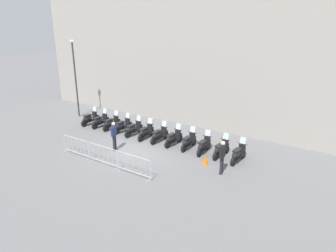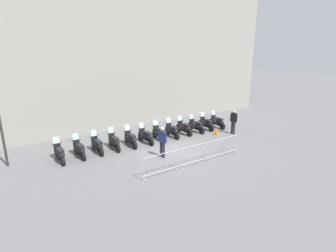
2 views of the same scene
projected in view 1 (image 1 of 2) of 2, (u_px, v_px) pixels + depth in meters
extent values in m
plane|color=slate|center=(131.00, 151.00, 17.46)|extent=(120.00, 120.00, 0.00)
cube|color=#9E998E|center=(194.00, 32.00, 20.97)|extent=(28.01, 2.50, 13.01)
cylinder|color=black|center=(97.00, 119.00, 22.54)|extent=(0.15, 0.48, 0.48)
cylinder|color=black|center=(84.00, 123.00, 21.55)|extent=(0.15, 0.48, 0.48)
cube|color=black|center=(91.00, 121.00, 22.03)|extent=(0.29, 0.87, 0.10)
ellipsoid|color=black|center=(87.00, 119.00, 21.73)|extent=(0.37, 0.84, 0.40)
cube|color=black|center=(87.00, 116.00, 21.68)|extent=(0.29, 0.60, 0.10)
cube|color=black|center=(95.00, 116.00, 22.29)|extent=(0.34, 0.14, 0.60)
cylinder|color=black|center=(94.00, 111.00, 22.18)|extent=(0.56, 0.04, 0.04)
cube|color=silver|center=(95.00, 109.00, 22.16)|extent=(0.32, 0.14, 0.35)
cube|color=black|center=(96.00, 116.00, 22.45)|extent=(0.20, 0.32, 0.06)
cylinder|color=black|center=(107.00, 121.00, 22.02)|extent=(0.16, 0.48, 0.48)
cylinder|color=black|center=(95.00, 126.00, 21.03)|extent=(0.16, 0.48, 0.48)
cube|color=black|center=(101.00, 123.00, 21.51)|extent=(0.31, 0.88, 0.10)
ellipsoid|color=black|center=(98.00, 121.00, 21.21)|extent=(0.39, 0.85, 0.40)
cube|color=black|center=(98.00, 118.00, 21.16)|extent=(0.30, 0.61, 0.10)
cube|color=black|center=(105.00, 118.00, 21.77)|extent=(0.34, 0.15, 0.60)
cylinder|color=black|center=(105.00, 114.00, 21.67)|extent=(0.56, 0.05, 0.04)
cube|color=silver|center=(105.00, 111.00, 21.65)|extent=(0.32, 0.15, 0.35)
cube|color=black|center=(107.00, 118.00, 21.94)|extent=(0.21, 0.33, 0.06)
cylinder|color=black|center=(118.00, 124.00, 21.52)|extent=(0.14, 0.48, 0.48)
cylinder|color=black|center=(106.00, 128.00, 20.54)|extent=(0.14, 0.48, 0.48)
cube|color=black|center=(112.00, 125.00, 21.02)|extent=(0.28, 0.87, 0.10)
ellipsoid|color=black|center=(109.00, 123.00, 20.72)|extent=(0.36, 0.84, 0.40)
cube|color=black|center=(109.00, 120.00, 20.67)|extent=(0.28, 0.60, 0.10)
cube|color=black|center=(116.00, 120.00, 21.27)|extent=(0.34, 0.14, 0.60)
cylinder|color=black|center=(116.00, 116.00, 21.17)|extent=(0.56, 0.04, 0.04)
cube|color=silver|center=(116.00, 113.00, 21.15)|extent=(0.32, 0.14, 0.35)
cube|color=black|center=(118.00, 120.00, 21.43)|extent=(0.20, 0.32, 0.06)
cylinder|color=black|center=(130.00, 126.00, 20.96)|extent=(0.17, 0.49, 0.48)
cylinder|color=black|center=(117.00, 131.00, 20.02)|extent=(0.17, 0.49, 0.48)
cube|color=black|center=(123.00, 128.00, 20.48)|extent=(0.33, 0.88, 0.10)
ellipsoid|color=black|center=(120.00, 126.00, 20.19)|extent=(0.40, 0.86, 0.40)
cube|color=black|center=(120.00, 122.00, 20.14)|extent=(0.31, 0.61, 0.10)
cube|color=black|center=(128.00, 123.00, 20.72)|extent=(0.35, 0.16, 0.60)
cylinder|color=black|center=(127.00, 118.00, 20.62)|extent=(0.56, 0.07, 0.04)
cube|color=silver|center=(128.00, 115.00, 20.60)|extent=(0.33, 0.16, 0.35)
cube|color=black|center=(129.00, 123.00, 20.88)|extent=(0.22, 0.33, 0.06)
cylinder|color=black|center=(140.00, 129.00, 20.36)|extent=(0.17, 0.49, 0.48)
cylinder|color=black|center=(128.00, 134.00, 19.42)|extent=(0.17, 0.49, 0.48)
cube|color=black|center=(134.00, 131.00, 19.87)|extent=(0.33, 0.88, 0.10)
ellipsoid|color=black|center=(131.00, 129.00, 19.59)|extent=(0.41, 0.86, 0.40)
cube|color=black|center=(131.00, 126.00, 19.54)|extent=(0.31, 0.61, 0.10)
cube|color=black|center=(138.00, 126.00, 20.12)|extent=(0.35, 0.16, 0.60)
cylinder|color=black|center=(138.00, 121.00, 20.01)|extent=(0.56, 0.07, 0.04)
cube|color=silver|center=(139.00, 118.00, 19.99)|extent=(0.33, 0.16, 0.35)
cube|color=black|center=(140.00, 125.00, 20.27)|extent=(0.22, 0.33, 0.06)
cylinder|color=black|center=(152.00, 132.00, 19.82)|extent=(0.17, 0.49, 0.48)
cylinder|color=black|center=(141.00, 138.00, 18.81)|extent=(0.17, 0.49, 0.48)
cube|color=black|center=(146.00, 134.00, 19.30)|extent=(0.33, 0.88, 0.10)
ellipsoid|color=black|center=(144.00, 132.00, 18.99)|extent=(0.41, 0.86, 0.40)
cube|color=black|center=(144.00, 129.00, 18.95)|extent=(0.31, 0.61, 0.10)
cube|color=black|center=(150.00, 128.00, 19.57)|extent=(0.35, 0.16, 0.60)
cylinder|color=black|center=(150.00, 124.00, 19.46)|extent=(0.56, 0.07, 0.04)
cube|color=silver|center=(150.00, 121.00, 19.44)|extent=(0.33, 0.16, 0.35)
cube|color=black|center=(151.00, 128.00, 19.73)|extent=(0.22, 0.33, 0.06)
cylinder|color=black|center=(166.00, 135.00, 19.27)|extent=(0.16, 0.49, 0.48)
cylinder|color=black|center=(153.00, 141.00, 18.33)|extent=(0.16, 0.49, 0.48)
cube|color=black|center=(160.00, 137.00, 18.79)|extent=(0.32, 0.88, 0.10)
ellipsoid|color=black|center=(157.00, 135.00, 18.50)|extent=(0.40, 0.86, 0.40)
cube|color=black|center=(157.00, 132.00, 18.45)|extent=(0.31, 0.61, 0.10)
cube|color=black|center=(164.00, 131.00, 19.03)|extent=(0.35, 0.16, 0.60)
cylinder|color=black|center=(164.00, 127.00, 18.92)|extent=(0.56, 0.06, 0.04)
cube|color=silver|center=(164.00, 124.00, 18.90)|extent=(0.33, 0.15, 0.35)
cube|color=black|center=(166.00, 131.00, 19.18)|extent=(0.22, 0.33, 0.06)
cylinder|color=black|center=(180.00, 138.00, 18.74)|extent=(0.17, 0.49, 0.48)
cylinder|color=black|center=(168.00, 144.00, 17.80)|extent=(0.17, 0.49, 0.48)
cube|color=black|center=(174.00, 141.00, 18.26)|extent=(0.33, 0.88, 0.10)
ellipsoid|color=black|center=(171.00, 138.00, 17.97)|extent=(0.41, 0.86, 0.40)
cube|color=black|center=(171.00, 135.00, 17.92)|extent=(0.32, 0.62, 0.10)
cube|color=black|center=(178.00, 134.00, 18.50)|extent=(0.35, 0.16, 0.60)
cylinder|color=black|center=(178.00, 129.00, 18.39)|extent=(0.56, 0.07, 0.04)
cube|color=silver|center=(178.00, 126.00, 18.37)|extent=(0.33, 0.16, 0.35)
cube|color=black|center=(180.00, 134.00, 18.65)|extent=(0.22, 0.33, 0.06)
cylinder|color=black|center=(194.00, 141.00, 18.26)|extent=(0.16, 0.48, 0.48)
cylinder|color=black|center=(184.00, 148.00, 17.26)|extent=(0.16, 0.48, 0.48)
cube|color=black|center=(189.00, 144.00, 17.74)|extent=(0.31, 0.88, 0.10)
ellipsoid|color=black|center=(187.00, 142.00, 17.44)|extent=(0.39, 0.85, 0.40)
cube|color=black|center=(187.00, 138.00, 17.40)|extent=(0.30, 0.61, 0.10)
cube|color=black|center=(192.00, 138.00, 18.01)|extent=(0.34, 0.15, 0.60)
cylinder|color=black|center=(192.00, 132.00, 17.90)|extent=(0.56, 0.05, 0.04)
cube|color=silver|center=(193.00, 129.00, 17.88)|extent=(0.32, 0.15, 0.35)
cube|color=black|center=(194.00, 137.00, 18.17)|extent=(0.21, 0.33, 0.06)
cylinder|color=black|center=(208.00, 145.00, 17.68)|extent=(0.17, 0.49, 0.48)
cylinder|color=black|center=(199.00, 153.00, 16.66)|extent=(0.17, 0.49, 0.48)
cube|color=black|center=(204.00, 148.00, 17.16)|extent=(0.33, 0.88, 0.10)
ellipsoid|color=black|center=(202.00, 146.00, 16.85)|extent=(0.41, 0.86, 0.40)
cube|color=black|center=(202.00, 142.00, 16.80)|extent=(0.32, 0.62, 0.10)
cube|color=black|center=(207.00, 141.00, 17.42)|extent=(0.35, 0.16, 0.60)
cylinder|color=black|center=(207.00, 136.00, 17.32)|extent=(0.56, 0.07, 0.04)
cube|color=silver|center=(208.00, 133.00, 17.30)|extent=(0.33, 0.16, 0.35)
cube|color=black|center=(208.00, 141.00, 17.59)|extent=(0.22, 0.33, 0.06)
cylinder|color=black|center=(226.00, 149.00, 17.14)|extent=(0.17, 0.49, 0.48)
cylinder|color=black|center=(216.00, 156.00, 16.21)|extent=(0.17, 0.49, 0.48)
cube|color=black|center=(221.00, 152.00, 16.66)|extent=(0.33, 0.88, 0.10)
ellipsoid|color=black|center=(219.00, 149.00, 16.38)|extent=(0.41, 0.86, 0.40)
cube|color=black|center=(219.00, 146.00, 16.33)|extent=(0.32, 0.62, 0.10)
cube|color=black|center=(225.00, 145.00, 16.90)|extent=(0.35, 0.16, 0.60)
cylinder|color=black|center=(225.00, 139.00, 16.80)|extent=(0.56, 0.07, 0.04)
cube|color=silver|center=(226.00, 136.00, 16.78)|extent=(0.33, 0.16, 0.35)
cube|color=black|center=(226.00, 145.00, 17.06)|extent=(0.22, 0.33, 0.06)
cylinder|color=black|center=(243.00, 154.00, 16.54)|extent=(0.16, 0.49, 0.48)
cylinder|color=black|center=(233.00, 161.00, 15.59)|extent=(0.16, 0.49, 0.48)
cube|color=black|center=(238.00, 157.00, 16.05)|extent=(0.32, 0.88, 0.10)
ellipsoid|color=black|center=(236.00, 154.00, 15.76)|extent=(0.40, 0.86, 0.40)
cube|color=black|center=(237.00, 150.00, 15.71)|extent=(0.31, 0.61, 0.10)
cube|color=black|center=(242.00, 149.00, 16.30)|extent=(0.35, 0.16, 0.60)
cylinder|color=black|center=(242.00, 144.00, 16.19)|extent=(0.56, 0.06, 0.04)
cube|color=silver|center=(243.00, 140.00, 16.17)|extent=(0.33, 0.15, 0.35)
cube|color=black|center=(243.00, 149.00, 16.45)|extent=(0.21, 0.33, 0.06)
cube|color=#B2B5B7|center=(67.00, 152.00, 17.32)|extent=(0.04, 0.44, 0.04)
cube|color=#B2B5B7|center=(88.00, 159.00, 16.36)|extent=(0.04, 0.44, 0.04)
cylinder|color=#B2B5B7|center=(65.00, 143.00, 17.20)|extent=(0.04, 0.04, 1.05)
cylinder|color=#B2B5B7|center=(89.00, 151.00, 16.16)|extent=(0.04, 0.04, 1.05)
cylinder|color=#B2B5B7|center=(76.00, 138.00, 16.51)|extent=(1.97, 0.04, 0.04)
cylinder|color=#B2B5B7|center=(77.00, 153.00, 16.79)|extent=(1.97, 0.04, 0.04)
cylinder|color=#B2B5B7|center=(69.00, 143.00, 16.99)|extent=(0.02, 0.02, 0.87)
cylinder|color=#B2B5B7|center=(72.00, 144.00, 16.82)|extent=(0.02, 0.02, 0.87)
cylinder|color=#B2B5B7|center=(76.00, 146.00, 16.65)|extent=(0.02, 0.02, 0.87)
cylinder|color=#B2B5B7|center=(80.00, 147.00, 16.47)|extent=(0.02, 0.02, 0.87)
cylinder|color=#B2B5B7|center=(84.00, 148.00, 16.30)|extent=(0.02, 0.02, 0.87)
cube|color=#B2B5B7|center=(92.00, 160.00, 16.21)|extent=(0.04, 0.44, 0.04)
cube|color=#B2B5B7|center=(117.00, 169.00, 15.26)|extent=(0.04, 0.44, 0.04)
cylinder|color=#B2B5B7|center=(90.00, 151.00, 16.09)|extent=(0.04, 0.04, 1.05)
cylinder|color=#B2B5B7|center=(117.00, 160.00, 15.05)|extent=(0.04, 0.04, 1.05)
cylinder|color=#B2B5B7|center=(103.00, 146.00, 15.40)|extent=(1.97, 0.04, 0.04)
cylinder|color=#B2B5B7|center=(104.00, 162.00, 15.68)|extent=(1.97, 0.04, 0.04)
cylinder|color=#B2B5B7|center=(94.00, 151.00, 15.89)|extent=(0.02, 0.02, 0.87)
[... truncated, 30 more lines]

